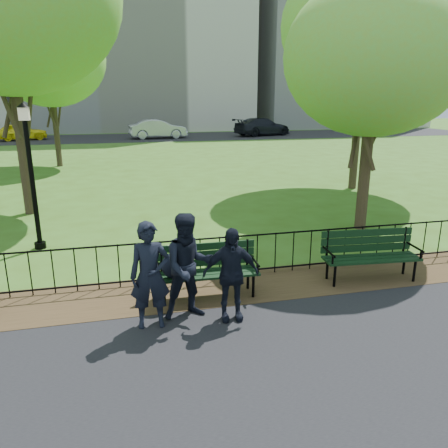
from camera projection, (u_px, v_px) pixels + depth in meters
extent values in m
plane|color=#365516|center=(187.00, 333.00, 6.92)|extent=(120.00, 120.00, 0.00)
cube|color=#322614|center=(174.00, 293.00, 8.31)|extent=(60.00, 1.60, 0.01)
cube|color=black|center=(128.00, 138.00, 39.58)|extent=(70.00, 9.00, 0.01)
cylinder|color=black|center=(170.00, 241.00, 8.54)|extent=(24.00, 0.04, 0.04)
cylinder|color=black|center=(171.00, 277.00, 8.75)|extent=(24.00, 0.04, 0.04)
cylinder|color=black|center=(171.00, 262.00, 8.66)|extent=(0.02, 0.02, 0.90)
cube|color=beige|center=(332.00, 26.00, 54.16)|extent=(20.00, 15.00, 24.00)
cube|color=black|center=(208.00, 274.00, 8.01)|extent=(1.90, 0.55, 0.04)
cube|color=black|center=(205.00, 250.00, 8.17)|extent=(1.89, 0.08, 0.47)
cylinder|color=black|center=(164.00, 294.00, 7.74)|extent=(0.05, 0.05, 0.47)
cylinder|color=black|center=(253.00, 286.00, 8.07)|extent=(0.05, 0.05, 0.47)
cylinder|color=black|center=(163.00, 285.00, 8.09)|extent=(0.05, 0.05, 0.47)
cylinder|color=black|center=(248.00, 278.00, 8.42)|extent=(0.05, 0.05, 0.47)
cylinder|color=black|center=(158.00, 268.00, 7.78)|extent=(0.06, 0.59, 0.04)
cylinder|color=black|center=(255.00, 261.00, 8.14)|extent=(0.06, 0.59, 0.04)
ellipsoid|color=black|center=(173.00, 266.00, 7.72)|extent=(0.43, 0.31, 0.47)
cube|color=black|center=(372.00, 258.00, 8.74)|extent=(1.98, 0.68, 0.04)
cube|color=black|center=(367.00, 237.00, 8.91)|extent=(1.94, 0.20, 0.49)
cylinder|color=black|center=(335.00, 276.00, 8.51)|extent=(0.05, 0.05, 0.49)
cylinder|color=black|center=(414.00, 271.00, 8.75)|extent=(0.05, 0.05, 0.49)
cylinder|color=black|center=(327.00, 268.00, 8.88)|extent=(0.05, 0.05, 0.49)
cylinder|color=black|center=(404.00, 264.00, 9.12)|extent=(0.05, 0.05, 0.49)
cylinder|color=black|center=(329.00, 252.00, 8.56)|extent=(0.09, 0.61, 0.04)
cylinder|color=black|center=(415.00, 247.00, 8.82)|extent=(0.09, 0.61, 0.04)
cylinder|color=black|center=(40.00, 245.00, 10.77)|extent=(0.27, 0.27, 0.16)
cylinder|color=black|center=(33.00, 186.00, 10.35)|extent=(0.12, 0.12, 3.13)
cube|color=beige|center=(24.00, 114.00, 9.88)|extent=(0.22, 0.22, 0.29)
cone|color=black|center=(23.00, 105.00, 9.83)|extent=(0.31, 0.31, 0.12)
cylinder|color=#2D2116|center=(24.00, 152.00, 13.49)|extent=(0.36, 0.36, 3.91)
cylinder|color=#2D2116|center=(364.00, 180.00, 12.04)|extent=(0.32, 0.32, 2.80)
ellipsoid|color=#80AB33|center=(375.00, 57.00, 11.15)|extent=(4.72, 4.72, 4.01)
cylinder|color=#2D2116|center=(356.00, 142.00, 17.34)|extent=(0.31, 0.31, 3.73)
ellipsoid|color=#80AB33|center=(365.00, 27.00, 16.16)|extent=(6.28, 6.28, 5.34)
cylinder|color=#2D2116|center=(57.00, 135.00, 23.03)|extent=(0.29, 0.29, 3.34)
ellipsoid|color=#80AB33|center=(49.00, 58.00, 21.97)|extent=(5.63, 5.63, 4.78)
imported|color=black|center=(150.00, 275.00, 6.89)|extent=(0.66, 0.45, 1.75)
imported|color=black|center=(189.00, 266.00, 7.18)|extent=(0.92, 0.55, 1.81)
imported|color=black|center=(231.00, 274.00, 7.15)|extent=(0.96, 0.45, 1.59)
imported|color=yellow|center=(21.00, 132.00, 37.11)|extent=(4.53, 2.97, 1.43)
imported|color=#999BA0|center=(158.00, 129.00, 38.70)|extent=(5.21, 2.27, 1.67)
imported|color=black|center=(262.00, 127.00, 41.58)|extent=(6.13, 3.98, 1.65)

